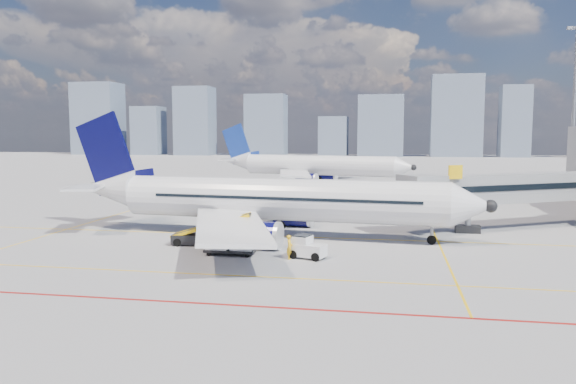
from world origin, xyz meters
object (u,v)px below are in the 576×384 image
(cargo_dolly, at_px, (230,240))
(belt_loader, at_px, (202,237))
(second_aircraft, at_px, (311,165))
(baggage_tug, at_px, (307,247))
(ramp_worker, at_px, (289,247))
(main_aircraft, at_px, (264,200))

(cargo_dolly, height_order, belt_loader, belt_loader)
(second_aircraft, distance_m, baggage_tug, 62.48)
(ramp_worker, bearing_deg, belt_loader, 61.31)
(belt_loader, relative_size, ramp_worker, 3.75)
(main_aircraft, xyz_separation_m, baggage_tug, (5.04, -8.19, -2.41))
(baggage_tug, xyz_separation_m, belt_loader, (-9.03, 3.36, -0.13))
(baggage_tug, height_order, ramp_worker, ramp_worker)
(second_aircraft, bearing_deg, ramp_worker, -70.49)
(cargo_dolly, xyz_separation_m, ramp_worker, (4.59, -0.69, -0.25))
(second_aircraft, xyz_separation_m, ramp_worker, (7.12, -62.38, -2.35))
(second_aircraft, height_order, baggage_tug, second_aircraft)
(second_aircraft, relative_size, baggage_tug, 13.48)
(main_aircraft, height_order, second_aircraft, main_aircraft)
(belt_loader, bearing_deg, cargo_dolly, -50.69)
(cargo_dolly, height_order, ramp_worker, cargo_dolly)
(baggage_tug, bearing_deg, second_aircraft, 115.88)
(ramp_worker, bearing_deg, cargo_dolly, 78.92)
(cargo_dolly, distance_m, ramp_worker, 4.65)
(belt_loader, distance_m, ramp_worker, 8.76)
(second_aircraft, height_order, cargo_dolly, second_aircraft)
(baggage_tug, xyz_separation_m, cargo_dolly, (-5.76, 0.19, 0.31))
(baggage_tug, bearing_deg, belt_loader, 177.83)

